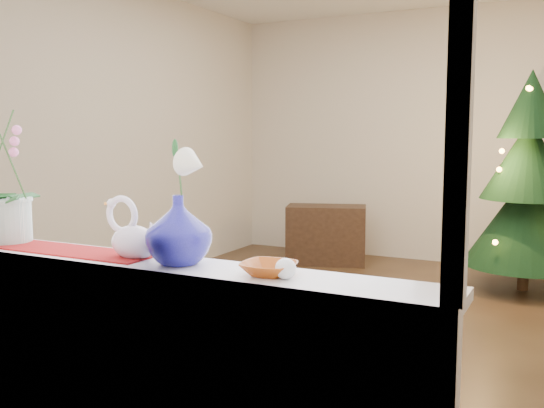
% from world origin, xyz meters
% --- Properties ---
extents(ground, '(5.00, 5.00, 0.00)m').
position_xyz_m(ground, '(0.00, 0.00, 0.00)').
color(ground, '#332315').
rests_on(ground, ground).
extents(wall_back, '(4.50, 0.10, 2.70)m').
position_xyz_m(wall_back, '(0.00, 2.50, 1.35)').
color(wall_back, beige).
rests_on(wall_back, ground).
extents(wall_front, '(4.50, 0.10, 2.70)m').
position_xyz_m(wall_front, '(0.00, -2.50, 1.35)').
color(wall_front, beige).
rests_on(wall_front, ground).
extents(wall_left, '(0.10, 5.00, 2.70)m').
position_xyz_m(wall_left, '(-2.25, 0.00, 1.35)').
color(wall_left, beige).
rests_on(wall_left, ground).
extents(window_apron, '(2.20, 0.08, 0.88)m').
position_xyz_m(window_apron, '(0.00, -2.46, 0.44)').
color(window_apron, white).
rests_on(window_apron, ground).
extents(windowsill, '(2.20, 0.26, 0.04)m').
position_xyz_m(windowsill, '(0.00, -2.37, 0.90)').
color(windowsill, white).
rests_on(windowsill, window_apron).
extents(window_frame, '(2.22, 0.06, 1.60)m').
position_xyz_m(window_frame, '(0.00, -2.47, 1.70)').
color(window_frame, white).
rests_on(window_frame, windowsill).
extents(runner, '(0.70, 0.20, 0.01)m').
position_xyz_m(runner, '(-0.38, -2.37, 0.92)').
color(runner, maroon).
rests_on(runner, windowsill).
extents(orchid_pot, '(0.27, 0.27, 0.63)m').
position_xyz_m(orchid_pot, '(-0.78, -2.35, 1.23)').
color(orchid_pot, silver).
rests_on(orchid_pot, windowsill).
extents(swan, '(0.27, 0.16, 0.22)m').
position_xyz_m(swan, '(-0.09, -2.37, 1.03)').
color(swan, silver).
rests_on(swan, windowsill).
extents(blue_vase, '(0.33, 0.33, 0.28)m').
position_xyz_m(blue_vase, '(0.12, -2.37, 1.06)').
color(blue_vase, navy).
rests_on(blue_vase, windowsill).
extents(lily, '(0.16, 0.09, 0.21)m').
position_xyz_m(lily, '(0.12, -2.37, 1.31)').
color(lily, beige).
rests_on(lily, blue_vase).
extents(paperweight, '(0.09, 0.09, 0.07)m').
position_xyz_m(paperweight, '(0.55, -2.41, 0.95)').
color(paperweight, silver).
rests_on(paperweight, windowsill).
extents(amber_dish, '(0.16, 0.16, 0.04)m').
position_xyz_m(amber_dish, '(0.48, -2.38, 0.94)').
color(amber_dish, '#9C4411').
rests_on(amber_dish, windowsill).
extents(xmas_tree, '(1.27, 1.27, 1.93)m').
position_xyz_m(xmas_tree, '(0.98, 1.61, 0.97)').
color(xmas_tree, black).
rests_on(xmas_tree, ground).
extents(side_table, '(0.92, 0.65, 0.62)m').
position_xyz_m(side_table, '(-1.00, 1.86, 0.31)').
color(side_table, black).
rests_on(side_table, ground).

